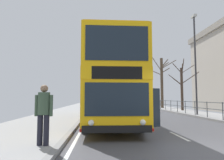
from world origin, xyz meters
The scene contains 7 objects.
ground centered at (-0.72, 0.00, 0.04)m, with size 15.80×140.00×0.20m.
double_decker_bus_main centered at (-2.56, 7.06, 2.25)m, with size 3.28×11.27×4.29m.
pedestrian_railing_far_kerb centered at (4.45, 11.64, 0.87)m, with size 0.05×20.74×1.09m.
pedestrian_companion centered at (-4.73, 0.62, 1.12)m, with size 0.55×0.39×1.74m.
street_lamp_far_side centered at (4.86, 11.22, 4.94)m, with size 0.28×0.60×8.36m.
bare_tree_far_00 centered at (5.49, 22.75, 3.83)m, with size 3.37×2.17×6.97m.
bare_tree_far_01 centered at (5.97, 16.98, 2.78)m, with size 3.12×2.92×5.47m.
Camera 1 is at (-3.13, -5.63, 1.50)m, focal length 33.72 mm.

